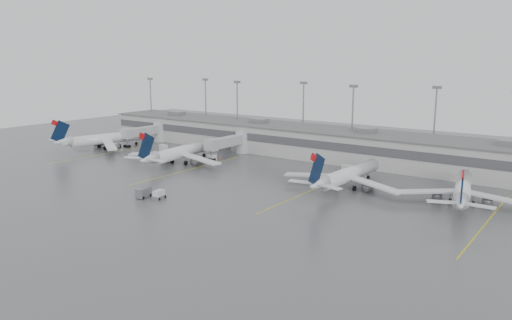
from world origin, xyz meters
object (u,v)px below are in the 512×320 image
Objects in this scene: jet_mid_right at (347,175)px; jet_far_right at (463,189)px; baggage_tug at (159,195)px; jet_far_left at (103,139)px; jet_mid_left at (180,152)px.

jet_far_right is at bearing 7.87° from jet_mid_right.
jet_mid_right is 23.28m from jet_far_right.
baggage_tug is at bearing -131.06° from jet_mid_right.
jet_mid_right reaches higher than baggage_tug.
jet_far_right is (23.16, 2.39, -0.14)m from jet_mid_right.
jet_far_left is 10.55× the size of baggage_tug.
jet_mid_right is at bearing 173.91° from jet_far_right.
jet_far_left is 1.01× the size of jet_mid_right.
jet_mid_right is at bearing -4.23° from jet_mid_left.
jet_mid_left is (34.97, -2.37, 0.05)m from jet_far_left.
jet_mid_left is at bearing -174.98° from jet_mid_right.
jet_mid_left is 47.24m from jet_mid_right.
jet_mid_right is at bearing 37.12° from baggage_tug.
jet_mid_right is (47.17, 2.50, -0.12)m from jet_mid_left.
jet_mid_left is at bearing 9.67° from jet_far_left.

